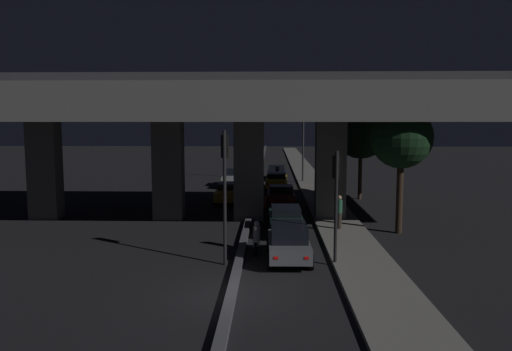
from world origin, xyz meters
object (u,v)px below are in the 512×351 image
Objects in this scene: car_dark_red_third at (281,196)px; motorcycle_white_filtering_near at (257,239)px; car_dark_green_second at (286,219)px; car_dark_blue_fifth at (277,172)px; car_taxi_yellow_fourth at (277,181)px; car_taxi_yellow_lead_oncoming at (229,192)px; car_grey_lead at (289,242)px; motorcycle_black_filtering_far at (263,194)px; street_lamp at (299,129)px; motorcycle_red_filtering_mid at (264,205)px; traffic_light_left_of_median at (225,174)px; car_silver_second_oncoming at (234,178)px; traffic_light_right_of_median at (336,188)px; pedestrian_on_sidewalk at (339,212)px.

car_dark_red_third is 12.61m from motorcycle_white_filtering_near.
car_dark_blue_fifth is at bearing -0.78° from car_dark_green_second.
car_taxi_yellow_fourth is 7.77m from car_taxi_yellow_lead_oncoming.
car_grey_lead is 2.08× the size of motorcycle_black_filtering_far.
car_dark_blue_fifth is at bearing -0.96° from car_dark_red_third.
motorcycle_red_filtering_mid is at bearing -100.51° from street_lamp.
car_dark_green_second is at bearing -1.32° from car_grey_lead.
car_dark_red_third reaches higher than car_taxi_yellow_lead_oncoming.
traffic_light_left_of_median is 11.57m from motorcycle_red_filtering_mid.
motorcycle_black_filtering_far is at bearing 4.00° from motorcycle_red_filtering_mid.
car_dark_red_third is 16.14m from car_dark_blue_fifth.
car_grey_lead is at bearing 11.46° from car_silver_second_oncoming.
car_dark_blue_fifth is 19.72m from motorcycle_red_filtering_mid.
traffic_light_right_of_median is 30.88m from car_dark_blue_fifth.
car_dark_green_second reaches higher than car_dark_blue_fifth.
traffic_light_left_of_median is 1.19× the size of car_taxi_yellow_lead_oncoming.
traffic_light_left_of_median is 1.25× the size of car_dark_blue_fifth.
traffic_light_left_of_median reaches higher than car_taxi_yellow_fourth.
car_dark_red_third is at bearing 97.76° from traffic_light_right_of_median.
traffic_light_right_of_median reaches higher than motorcycle_red_filtering_mid.
car_dark_green_second reaches higher than motorcycle_black_filtering_far.
car_dark_green_second is 4.44m from motorcycle_white_filtering_near.
traffic_light_left_of_median is 1.19× the size of car_silver_second_oncoming.
pedestrian_on_sidewalk is (5.63, 6.35, -2.73)m from traffic_light_left_of_median.
traffic_light_right_of_median is 1.01× the size of car_silver_second_oncoming.
car_dark_green_second is at bearing -178.58° from car_dark_blue_fifth.
street_lamp is 13.10m from motorcycle_black_filtering_far.
car_dark_blue_fifth is (0.06, 7.72, -0.06)m from car_taxi_yellow_fourth.
car_dark_green_second is (-1.91, -21.73, -4.47)m from street_lamp.
pedestrian_on_sidewalk reaches higher than car_dark_blue_fifth.
car_dark_red_third is (-0.10, 8.34, 0.01)m from car_dark_green_second.
motorcycle_red_filtering_mid is (-1.00, -19.70, -0.10)m from car_dark_blue_fifth.
car_dark_blue_fifth reaches higher than motorcycle_black_filtering_far.
car_grey_lead is at bearing 163.49° from traffic_light_right_of_median.
car_taxi_yellow_lead_oncoming reaches higher than motorcycle_black_filtering_far.
car_grey_lead reaches higher than car_silver_second_oncoming.
car_silver_second_oncoming is (-1.46, 24.86, -3.02)m from traffic_light_left_of_median.
motorcycle_white_filtering_near is at bearing 58.28° from traffic_light_left_of_median.
car_taxi_yellow_lead_oncoming is 8.76m from car_silver_second_oncoming.
motorcycle_black_filtering_far is (-0.19, 5.13, -0.03)m from motorcycle_red_filtering_mid.
car_dark_red_third is (-1.98, 14.56, -2.55)m from traffic_light_right_of_median.
motorcycle_black_filtering_far is at bearing 38.69° from car_dark_red_third.
street_lamp is at bearing -21.85° from car_taxi_yellow_fourth.
street_lamp is 13.93m from car_taxi_yellow_lead_oncoming.
motorcycle_red_filtering_mid is (-1.14, -3.56, -0.11)m from car_dark_red_third.
motorcycle_black_filtering_far is (-1.40, 15.57, -0.24)m from car_grey_lead.
car_taxi_yellow_lead_oncoming is at bearing 29.55° from motorcycle_red_filtering_mid.
car_dark_green_second is 2.94m from pedestrian_on_sidewalk.
motorcycle_red_filtering_mid is (-3.14, -16.94, -4.57)m from street_lamp.
street_lamp reaches higher than car_silver_second_oncoming.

